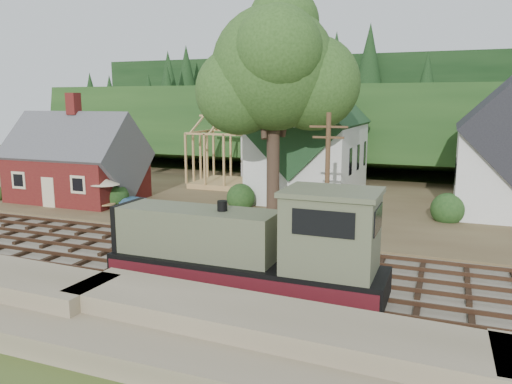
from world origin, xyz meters
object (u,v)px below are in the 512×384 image
(locomotive, at_px, (254,250))
(car_blue, at_px, (129,204))
(car_green, at_px, (49,190))
(patio_set, at_px, (105,183))

(locomotive, bearing_deg, car_blue, 142.21)
(car_blue, height_order, car_green, car_blue)
(locomotive, bearing_deg, patio_set, 146.00)
(car_blue, relative_size, car_green, 1.03)
(patio_set, bearing_deg, car_blue, 1.40)
(car_blue, relative_size, patio_set, 1.37)
(car_green, xyz_separation_m, patio_set, (8.38, -2.90, 1.56))
(car_green, bearing_deg, locomotive, -107.18)
(car_green, relative_size, patio_set, 1.33)
(locomotive, bearing_deg, car_green, 150.52)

